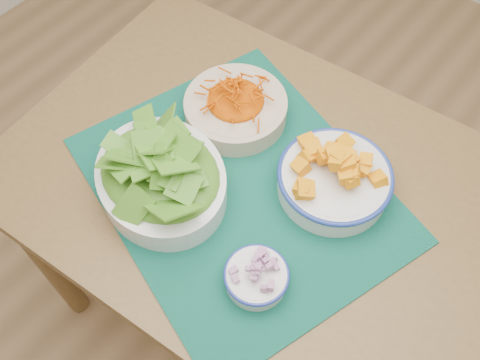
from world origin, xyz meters
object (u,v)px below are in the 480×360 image
Objects in this scene: carrot_bowl at (236,105)px; lettuce_bowl at (160,173)px; squash_bowl at (336,174)px; table at (270,214)px; onion_bowl at (256,276)px; placemat at (240,188)px.

lettuce_bowl reaches higher than carrot_bowl.
squash_bowl is 0.34m from lettuce_bowl.
table is 3.37× the size of lettuce_bowl.
squash_bowl is (0.09, 0.07, 0.17)m from table.
placemat is at bearing 137.88° from onion_bowl.
lettuce_bowl is (-0.11, -0.10, 0.06)m from placemat.
table is at bearing 119.10° from onion_bowl.
carrot_bowl is 0.84× the size of lettuce_bowl.
placemat is at bearing 60.34° from lettuce_bowl.
lettuce_bowl is at bearing -121.58° from placemat.
placemat is at bearing -140.88° from squash_bowl.
table is 9.99× the size of onion_bowl.
placemat is 0.19m from squash_bowl.
table is 0.28m from lettuce_bowl.
carrot_bowl is at bearing 111.59° from lettuce_bowl.
carrot_bowl is 0.24m from lettuce_bowl.
carrot_bowl is 0.27m from squash_bowl.
lettuce_bowl is (0.01, -0.24, 0.02)m from carrot_bowl.
onion_bowl is (0.27, -0.27, -0.01)m from carrot_bowl.
lettuce_bowl is at bearing 172.55° from onion_bowl.
placemat is (-0.05, -0.04, 0.11)m from table.
onion_bowl reaches higher than placemat.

